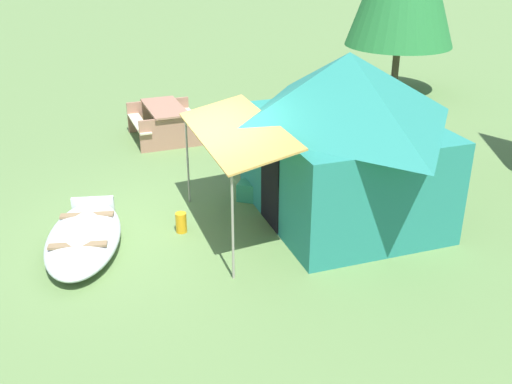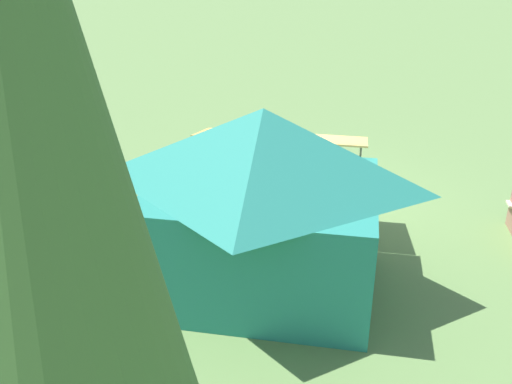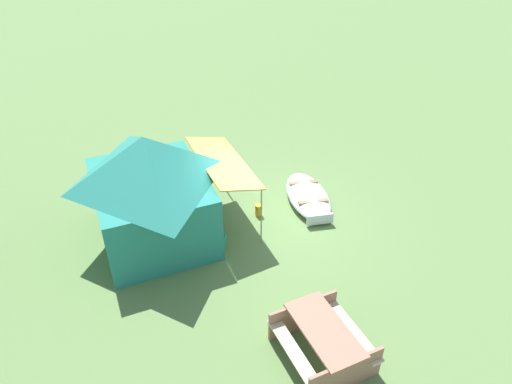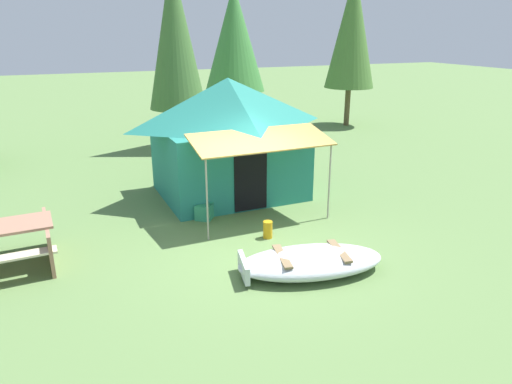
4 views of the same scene
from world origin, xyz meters
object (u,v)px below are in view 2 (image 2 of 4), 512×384
cooler_box (335,241)px  fuel_can (300,200)px  pine_tree_back_left (48,234)px  beached_rowboat (306,168)px  canvas_cabin_tent (263,199)px

cooler_box → fuel_can: 1.67m
pine_tree_back_left → beached_rowboat: bearing=-90.9°
fuel_can → pine_tree_back_left: bearing=88.3°
beached_rowboat → fuel_can: beached_rowboat is taller
cooler_box → pine_tree_back_left: pine_tree_back_left is taller
cooler_box → fuel_can: size_ratio=1.54×
pine_tree_back_left → fuel_can: bearing=-91.7°
beached_rowboat → cooler_box: beached_rowboat is taller
cooler_box → beached_rowboat: bearing=-73.6°
canvas_cabin_tent → fuel_can: size_ratio=11.57×
beached_rowboat → cooler_box: size_ratio=5.03×
beached_rowboat → pine_tree_back_left: pine_tree_back_left is taller
beached_rowboat → fuel_can: 1.53m
cooler_box → pine_tree_back_left: 7.30m
canvas_cabin_tent → fuel_can: bearing=-94.1°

